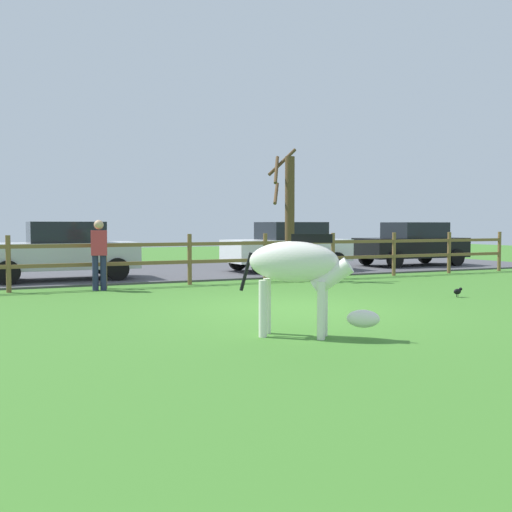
{
  "coord_description": "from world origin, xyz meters",
  "views": [
    {
      "loc": [
        -5.2,
        -9.64,
        1.54
      ],
      "look_at": [
        -0.07,
        1.45,
        0.9
      ],
      "focal_mm": 42.35,
      "sensor_mm": 36.0,
      "label": 1
    }
  ],
  "objects_px": {
    "zebra": "(300,269)",
    "parked_car_white": "(288,246)",
    "parked_car_silver": "(62,250)",
    "crow_on_grass": "(458,291)",
    "visitor_near_fence": "(99,252)",
    "bare_tree": "(289,214)",
    "parked_car_black": "(412,244)"
  },
  "relations": [
    {
      "from": "zebra",
      "to": "parked_car_silver",
      "type": "bearing_deg",
      "value": 101.29
    },
    {
      "from": "crow_on_grass",
      "to": "visitor_near_fence",
      "type": "relative_size",
      "value": 0.13
    },
    {
      "from": "parked_car_black",
      "to": "crow_on_grass",
      "type": "bearing_deg",
      "value": -123.45
    },
    {
      "from": "parked_car_white",
      "to": "visitor_near_fence",
      "type": "height_order",
      "value": "visitor_near_fence"
    },
    {
      "from": "bare_tree",
      "to": "parked_car_white",
      "type": "bearing_deg",
      "value": 62.45
    },
    {
      "from": "bare_tree",
      "to": "crow_on_grass",
      "type": "distance_m",
      "value": 5.43
    },
    {
      "from": "crow_on_grass",
      "to": "parked_car_black",
      "type": "bearing_deg",
      "value": 56.55
    },
    {
      "from": "zebra",
      "to": "visitor_near_fence",
      "type": "bearing_deg",
      "value": 101.45
    },
    {
      "from": "bare_tree",
      "to": "visitor_near_fence",
      "type": "xyz_separation_m",
      "value": [
        -5.22,
        -0.46,
        -0.91
      ]
    },
    {
      "from": "crow_on_grass",
      "to": "zebra",
      "type": "bearing_deg",
      "value": -154.2
    },
    {
      "from": "parked_car_silver",
      "to": "parked_car_white",
      "type": "xyz_separation_m",
      "value": [
        7.03,
        0.3,
        0.0
      ]
    },
    {
      "from": "parked_car_white",
      "to": "parked_car_silver",
      "type": "bearing_deg",
      "value": -177.59
    },
    {
      "from": "crow_on_grass",
      "to": "parked_car_white",
      "type": "height_order",
      "value": "parked_car_white"
    },
    {
      "from": "crow_on_grass",
      "to": "parked_car_black",
      "type": "distance_m",
      "value": 9.26
    },
    {
      "from": "visitor_near_fence",
      "to": "bare_tree",
      "type": "bearing_deg",
      "value": 5.02
    },
    {
      "from": "parked_car_black",
      "to": "zebra",
      "type": "bearing_deg",
      "value": -135.22
    },
    {
      "from": "visitor_near_fence",
      "to": "zebra",
      "type": "bearing_deg",
      "value": -78.55
    },
    {
      "from": "parked_car_silver",
      "to": "parked_car_black",
      "type": "bearing_deg",
      "value": 2.51
    },
    {
      "from": "parked_car_black",
      "to": "parked_car_white",
      "type": "xyz_separation_m",
      "value": [
        -5.21,
        -0.24,
        0.0
      ]
    },
    {
      "from": "zebra",
      "to": "parked_car_silver",
      "type": "distance_m",
      "value": 9.88
    },
    {
      "from": "crow_on_grass",
      "to": "visitor_near_fence",
      "type": "bearing_deg",
      "value": 145.85
    },
    {
      "from": "parked_car_silver",
      "to": "crow_on_grass",
      "type": "bearing_deg",
      "value": -45.07
    },
    {
      "from": "parked_car_black",
      "to": "visitor_near_fence",
      "type": "xyz_separation_m",
      "value": [
        -11.73,
        -3.2,
        0.06
      ]
    },
    {
      "from": "zebra",
      "to": "parked_car_black",
      "type": "bearing_deg",
      "value": 44.78
    },
    {
      "from": "parked_car_silver",
      "to": "visitor_near_fence",
      "type": "height_order",
      "value": "visitor_near_fence"
    },
    {
      "from": "parked_car_black",
      "to": "parked_car_white",
      "type": "relative_size",
      "value": 1.0
    },
    {
      "from": "parked_car_white",
      "to": "visitor_near_fence",
      "type": "relative_size",
      "value": 2.46
    },
    {
      "from": "bare_tree",
      "to": "parked_car_white",
      "type": "relative_size",
      "value": 0.91
    },
    {
      "from": "zebra",
      "to": "parked_car_white",
      "type": "relative_size",
      "value": 0.4
    },
    {
      "from": "crow_on_grass",
      "to": "bare_tree",
      "type": "bearing_deg",
      "value": 106.0
    },
    {
      "from": "zebra",
      "to": "crow_on_grass",
      "type": "bearing_deg",
      "value": 25.8
    },
    {
      "from": "crow_on_grass",
      "to": "parked_car_white",
      "type": "bearing_deg",
      "value": 90.9
    }
  ]
}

